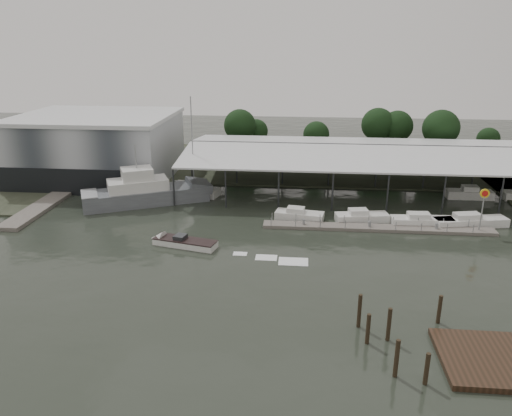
# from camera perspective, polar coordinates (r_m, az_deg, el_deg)

# --- Properties ---
(ground) EXTENTS (200.00, 200.00, 0.00)m
(ground) POSITION_cam_1_polar(r_m,az_deg,el_deg) (53.30, -1.08, -5.84)
(ground) COLOR #262C23
(ground) RESTS_ON ground
(land_strip_far) EXTENTS (140.00, 30.00, 0.30)m
(land_strip_far) POSITION_cam_1_polar(r_m,az_deg,el_deg) (92.93, 1.85, 5.12)
(land_strip_far) COLOR #3E4332
(land_strip_far) RESTS_ON ground
(land_strip_west) EXTENTS (20.00, 40.00, 0.30)m
(land_strip_west) POSITION_cam_1_polar(r_m,az_deg,el_deg) (93.09, -24.12, 3.47)
(land_strip_west) COLOR #3E4332
(land_strip_west) RESTS_ON ground
(storage_warehouse) EXTENTS (24.50, 20.50, 10.50)m
(storage_warehouse) POSITION_cam_1_polar(r_m,az_deg,el_deg) (86.62, -17.61, 6.73)
(storage_warehouse) COLOR #A5AAB0
(storage_warehouse) RESTS_ON ground
(covered_boat_shed) EXTENTS (58.24, 24.00, 6.96)m
(covered_boat_shed) POSITION_cam_1_polar(r_m,az_deg,el_deg) (78.60, 13.77, 6.52)
(covered_boat_shed) COLOR silver
(covered_boat_shed) RESTS_ON ground
(trawler_dock) EXTENTS (3.00, 18.00, 0.50)m
(trawler_dock) POSITION_cam_1_polar(r_m,az_deg,el_deg) (74.88, -23.23, 0.22)
(trawler_dock) COLOR slate
(trawler_dock) RESTS_ON ground
(floating_dock) EXTENTS (28.00, 2.00, 1.40)m
(floating_dock) POSITION_cam_1_polar(r_m,az_deg,el_deg) (62.85, 13.71, -2.24)
(floating_dock) COLOR slate
(floating_dock) RESTS_ON ground
(shell_fuel_sign) EXTENTS (1.10, 0.18, 5.55)m
(shell_fuel_sign) POSITION_cam_1_polar(r_m,az_deg,el_deg) (64.56, 24.56, 0.62)
(shell_fuel_sign) COLOR gray
(shell_fuel_sign) RESTS_ON ground
(grey_trawler) EXTENTS (18.16, 11.95, 8.84)m
(grey_trawler) POSITION_cam_1_polar(r_m,az_deg,el_deg) (72.02, -12.36, 1.76)
(grey_trawler) COLOR slate
(grey_trawler) RESTS_ON ground
(white_sailboat) EXTENTS (8.76, 4.72, 14.69)m
(white_sailboat) POSITION_cam_1_polar(r_m,az_deg,el_deg) (75.16, -7.44, 2.05)
(white_sailboat) COLOR white
(white_sailboat) RESTS_ON ground
(speedboat_underway) EXTENTS (18.69, 6.31, 2.00)m
(speedboat_underway) POSITION_cam_1_polar(r_m,az_deg,el_deg) (57.17, -8.69, -3.85)
(speedboat_underway) COLOR white
(speedboat_underway) RESTS_ON ground
(moored_cruiser_0) EXTENTS (6.44, 3.22, 1.70)m
(moored_cruiser_0) POSITION_cam_1_polar(r_m,az_deg,el_deg) (64.43, 4.93, -0.82)
(moored_cruiser_0) COLOR white
(moored_cruiser_0) RESTS_ON ground
(moored_cruiser_1) EXTENTS (6.94, 3.30, 1.70)m
(moored_cruiser_1) POSITION_cam_1_polar(r_m,az_deg,el_deg) (64.96, 11.95, -1.01)
(moored_cruiser_1) COLOR white
(moored_cruiser_1) RESTS_ON ground
(moored_cruiser_2) EXTENTS (7.68, 2.54, 1.70)m
(moored_cruiser_2) POSITION_cam_1_polar(r_m,az_deg,el_deg) (65.55, 18.40, -1.41)
(moored_cruiser_2) COLOR white
(moored_cruiser_2) RESTS_ON ground
(moored_cruiser_3) EXTENTS (9.34, 3.97, 1.70)m
(moored_cruiser_3) POSITION_cam_1_polar(r_m,az_deg,el_deg) (67.55, 23.27, -1.41)
(moored_cruiser_3) COLOR white
(moored_cruiser_3) RESTS_ON ground
(mooring_pilings) EXTENTS (6.92, 8.30, 3.54)m
(mooring_pilings) POSITION_cam_1_polar(r_m,az_deg,el_deg) (40.23, 15.57, -13.81)
(mooring_pilings) COLOR #312618
(mooring_pilings) RESTS_ON ground
(horizon_tree_line) EXTENTS (68.62, 11.35, 9.96)m
(horizon_tree_line) POSITION_cam_1_polar(r_m,az_deg,el_deg) (98.77, 15.57, 8.66)
(horizon_tree_line) COLOR black
(horizon_tree_line) RESTS_ON ground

